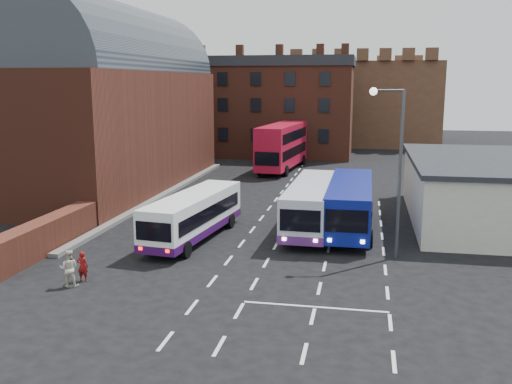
% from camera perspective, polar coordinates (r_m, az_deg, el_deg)
% --- Properties ---
extents(ground, '(180.00, 180.00, 0.00)m').
position_cam_1_polar(ground, '(27.75, -3.96, -8.34)').
color(ground, black).
extents(railway_station, '(12.00, 28.00, 16.00)m').
position_cam_1_polar(railway_station, '(51.42, -14.99, 8.89)').
color(railway_station, '#602B1E').
rests_on(railway_station, ground).
extents(forecourt_wall, '(1.20, 10.00, 1.80)m').
position_cam_1_polar(forecourt_wall, '(33.21, -20.37, -4.15)').
color(forecourt_wall, '#602B1E').
rests_on(forecourt_wall, ground).
extents(cream_building, '(10.40, 16.40, 4.25)m').
position_cam_1_polar(cream_building, '(40.75, 22.34, 0.23)').
color(cream_building, beige).
rests_on(cream_building, ground).
extents(brick_terrace, '(22.00, 10.00, 11.00)m').
position_cam_1_polar(brick_terrace, '(72.53, 0.74, 8.06)').
color(brick_terrace, brown).
rests_on(brick_terrace, ground).
extents(castle_keep, '(22.00, 22.00, 12.00)m').
position_cam_1_polar(castle_keep, '(91.36, 10.53, 8.79)').
color(castle_keep, brown).
rests_on(castle_keep, ground).
extents(bus_white_outbound, '(3.47, 10.13, 2.71)m').
position_cam_1_polar(bus_white_outbound, '(33.69, -6.24, -2.08)').
color(bus_white_outbound, white).
rests_on(bus_white_outbound, ground).
extents(bus_white_inbound, '(2.94, 10.98, 2.98)m').
position_cam_1_polar(bus_white_inbound, '(35.80, 5.62, -1.02)').
color(bus_white_inbound, silver).
rests_on(bus_white_inbound, ground).
extents(bus_blue, '(2.88, 11.24, 3.06)m').
position_cam_1_polar(bus_blue, '(35.95, 9.40, -0.99)').
color(bus_blue, navy).
rests_on(bus_blue, ground).
extents(bus_red_double, '(3.94, 12.26, 4.82)m').
position_cam_1_polar(bus_red_double, '(59.91, 2.64, 4.62)').
color(bus_red_double, '#B7102C').
rests_on(bus_red_double, ground).
extents(street_lamp, '(1.78, 0.61, 8.89)m').
position_cam_1_polar(street_lamp, '(30.02, 13.70, 3.38)').
color(street_lamp, '#494A4D').
rests_on(street_lamp, ground).
extents(pedestrian_red, '(0.54, 0.36, 1.44)m').
position_cam_1_polar(pedestrian_red, '(27.93, -16.95, -7.12)').
color(pedestrian_red, maroon).
rests_on(pedestrian_red, ground).
extents(pedestrian_beige, '(0.97, 0.84, 1.71)m').
position_cam_1_polar(pedestrian_beige, '(27.37, -18.21, -7.26)').
color(pedestrian_beige, beige).
rests_on(pedestrian_beige, ground).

